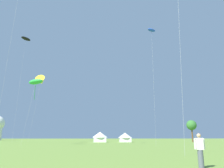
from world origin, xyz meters
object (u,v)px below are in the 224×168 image
festival_tent_right (125,137)px  tree_distant_left (192,125)px  kite_yellow_delta (41,81)px  kite_green_parafoil (36,82)px  person_spectator (200,151)px  kite_black_parafoil (26,39)px  festival_tent_left (100,136)px  kite_blue_parafoil (151,31)px

festival_tent_right → tree_distant_left: 20.59m
kite_yellow_delta → kite_green_parafoil: 15.37m
person_spectator → festival_tent_right: size_ratio=0.41×
kite_black_parafoil → kite_green_parafoil: 27.66m
kite_black_parafoil → kite_green_parafoil: kite_black_parafoil is taller
festival_tent_left → festival_tent_right: 7.44m
tree_distant_left → kite_blue_parafoil: bearing=-124.9°
kite_blue_parafoil → tree_distant_left: (16.95, 24.31, -18.52)m
kite_blue_parafoil → festival_tent_left: 34.48m
person_spectator → festival_tent_left: festival_tent_left is taller
kite_black_parafoil → festival_tent_left: size_ratio=6.78×
kite_green_parafoil → festival_tent_left: (13.06, 22.65, -10.76)m
kite_blue_parafoil → kite_green_parafoil: size_ratio=1.84×
kite_black_parafoil → festival_tent_right: (30.26, 4.07, -28.94)m
person_spectator → festival_tent_right: 54.82m
festival_tent_left → kite_black_parafoil: bearing=-169.9°
kite_green_parafoil → festival_tent_left: bearing=60.0°
kite_yellow_delta → tree_distant_left: 46.03m
kite_yellow_delta → festival_tent_left: (16.15, 8.10, -14.64)m
kite_yellow_delta → person_spectator: kite_yellow_delta is taller
festival_tent_right → tree_distant_left: bearing=-0.4°
kite_blue_parafoil → person_spectator: 38.19m
kite_black_parafoil → tree_distant_left: (50.56, 3.94, -25.53)m
kite_blue_parafoil → festival_tent_right: size_ratio=5.72×
festival_tent_left → tree_distant_left: tree_distant_left is taller
kite_blue_parafoil → festival_tent_right: bearing=97.8°
kite_green_parafoil → person_spectator: bearing=-59.9°
kite_yellow_delta → tree_distant_left: bearing=10.3°
kite_yellow_delta → kite_black_parafoil: 16.16m
kite_yellow_delta → person_spectator: 53.75m
kite_blue_parafoil → person_spectator: (-5.25, -30.34, -22.59)m
kite_green_parafoil → tree_distant_left: size_ratio=2.00×
kite_blue_parafoil → festival_tent_right: 33.02m
festival_tent_left → festival_tent_right: size_ratio=1.09×
kite_yellow_delta → festival_tent_left: size_ratio=3.92×
festival_tent_left → festival_tent_right: festival_tent_left is taller
kite_yellow_delta → festival_tent_left: bearing=26.6°
kite_yellow_delta → person_spectator: (21.69, -46.69, -15.44)m
kite_blue_parafoil → festival_tent_right: (-3.35, 24.45, -21.93)m
festival_tent_right → kite_black_parafoil: bearing=-172.3°
kite_yellow_delta → person_spectator: size_ratio=10.36×
kite_yellow_delta → tree_distant_left: size_ratio=2.76×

